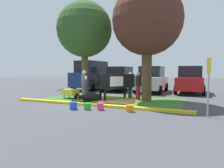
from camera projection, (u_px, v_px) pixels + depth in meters
name	position (u px, v px, depth m)	size (l,w,h in m)	color
ground_plane	(97.00, 103.00, 10.29)	(80.00, 80.00, 0.00)	#424247
grass_island	(111.00, 99.00, 11.66)	(8.02, 4.29, 0.02)	#386B28
curb_yellow	(92.00, 105.00, 9.55)	(9.22, 0.24, 0.12)	yellow
hay_bedding	(110.00, 99.00, 11.58)	(3.20, 2.40, 0.04)	tan
shade_tree_left	(84.00, 30.00, 12.52)	(3.46, 3.46, 6.00)	brown
shade_tree_right	(147.00, 21.00, 10.75)	(3.82, 3.82, 6.33)	#4C3823
cow_holstein	(114.00, 81.00, 11.53)	(2.06, 2.80, 1.53)	black
calf_lying	(91.00, 97.00, 10.88)	(1.17, 1.13, 0.48)	black
person_handler	(138.00, 85.00, 11.44)	(0.34, 0.47, 1.62)	maroon
person_visitor_near	(130.00, 84.00, 12.78)	(0.49, 0.34, 1.58)	slate
person_visitor_far	(84.00, 84.00, 11.54)	(0.34, 0.46, 1.70)	slate
wheelbarrow	(71.00, 92.00, 11.94)	(1.62, 0.75, 0.63)	gold
parking_sign	(209.00, 76.00, 7.19)	(0.17, 0.43, 2.15)	#99999E
bucket_blue	(73.00, 106.00, 8.71)	(0.34, 0.34, 0.33)	blue
bucket_green	(87.00, 106.00, 8.65)	(0.31, 0.31, 0.29)	green
bucket_pink	(100.00, 106.00, 8.59)	(0.31, 0.31, 0.31)	#EA3893
bucket_orange	(130.00, 108.00, 8.22)	(0.33, 0.33, 0.29)	orange
suv_dark_grey	(92.00, 75.00, 17.80)	(2.15, 4.61, 2.52)	navy
sedan_silver	(120.00, 79.00, 16.90)	(2.05, 4.41, 2.02)	black
hatchback_white	(152.00, 80.00, 15.63)	(2.05, 4.41, 2.02)	silver
sedan_red	(190.00, 80.00, 14.95)	(2.05, 4.41, 2.02)	red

